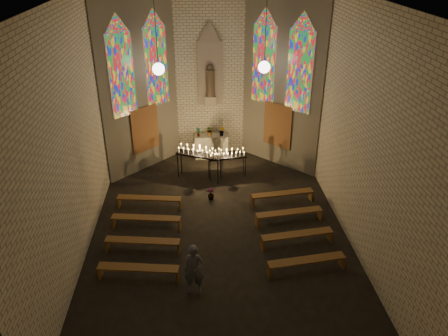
{
  "coord_description": "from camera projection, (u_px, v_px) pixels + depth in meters",
  "views": [
    {
      "loc": [
        -0.62,
        -11.42,
        8.29
      ],
      "look_at": [
        0.24,
        1.08,
        1.72
      ],
      "focal_mm": 35.0,
      "sensor_mm": 36.0,
      "label": 1
    }
  ],
  "objects": [
    {
      "name": "votive_stand_left",
      "position": [
        199.0,
        153.0,
        16.56
      ],
      "size": [
        1.79,
        1.08,
        1.3
      ],
      "rotation": [
        0.0,
        0.0,
        -0.4
      ],
      "color": "black",
      "rests_on": "ground"
    },
    {
      "name": "aisle_flower_pot",
      "position": [
        211.0,
        194.0,
        15.61
      ],
      "size": [
        0.3,
        0.3,
        0.43
      ],
      "primitive_type": "imported",
      "rotation": [
        0.0,
        0.0,
        -0.27
      ],
      "color": "#4C723F",
      "rests_on": "ground"
    },
    {
      "name": "pew_left_2",
      "position": [
        143.0,
        242.0,
        12.91
      ],
      "size": [
        2.24,
        0.61,
        0.43
      ],
      "rotation": [
        0.0,
        0.0,
        -0.14
      ],
      "color": "brown",
      "rests_on": "ground"
    },
    {
      "name": "altar",
      "position": [
        211.0,
        146.0,
        18.56
      ],
      "size": [
        1.4,
        0.6,
        1.0
      ],
      "primitive_type": "cube",
      "color": "#B6B194",
      "rests_on": "ground"
    },
    {
      "name": "pew_right_0",
      "position": [
        282.0,
        195.0,
        15.31
      ],
      "size": [
        2.24,
        0.61,
        0.43
      ],
      "rotation": [
        0.0,
        0.0,
        0.14
      ],
      "color": "brown",
      "rests_on": "ground"
    },
    {
      "name": "pew_left_0",
      "position": [
        149.0,
        199.0,
        15.03
      ],
      "size": [
        2.24,
        0.61,
        0.43
      ],
      "rotation": [
        0.0,
        0.0,
        -0.14
      ],
      "color": "brown",
      "rests_on": "ground"
    },
    {
      "name": "pew_right_1",
      "position": [
        289.0,
        214.0,
        14.25
      ],
      "size": [
        2.24,
        0.61,
        0.43
      ],
      "rotation": [
        0.0,
        0.0,
        0.14
      ],
      "color": "brown",
      "rests_on": "ground"
    },
    {
      "name": "floor",
      "position": [
        219.0,
        231.0,
        13.97
      ],
      "size": [
        12.0,
        12.0,
        0.0
      ],
      "primitive_type": "plane",
      "color": "black",
      "rests_on": "ground"
    },
    {
      "name": "visitor",
      "position": [
        194.0,
        270.0,
        11.26
      ],
      "size": [
        0.57,
        0.42,
        1.46
      ],
      "primitive_type": "imported",
      "rotation": [
        0.0,
        0.0,
        -0.13
      ],
      "color": "#4F515A",
      "rests_on": "ground"
    },
    {
      "name": "pew_left_1",
      "position": [
        146.0,
        219.0,
        13.97
      ],
      "size": [
        2.24,
        0.61,
        0.43
      ],
      "rotation": [
        0.0,
        0.0,
        -0.14
      ],
      "color": "brown",
      "rests_on": "ground"
    },
    {
      "name": "flower_vase_center",
      "position": [
        210.0,
        130.0,
        18.25
      ],
      "size": [
        0.4,
        0.36,
        0.41
      ],
      "primitive_type": "imported",
      "rotation": [
        0.0,
        0.0,
        0.13
      ],
      "color": "#4C723F",
      "rests_on": "altar"
    },
    {
      "name": "room",
      "position": [
        213.0,
        87.0,
        15.23
      ],
      "size": [
        8.22,
        12.43,
        7.0
      ],
      "color": "beige",
      "rests_on": "ground"
    },
    {
      "name": "votive_stand_right",
      "position": [
        227.0,
        155.0,
        16.75
      ],
      "size": [
        1.53,
        0.58,
        1.1
      ],
      "rotation": [
        0.0,
        0.0,
        0.15
      ],
      "color": "black",
      "rests_on": "ground"
    },
    {
      "name": "flower_vase_left",
      "position": [
        198.0,
        132.0,
        18.12
      ],
      "size": [
        0.24,
        0.2,
        0.4
      ],
      "primitive_type": "imported",
      "rotation": [
        0.0,
        0.0,
        0.31
      ],
      "color": "#4C723F",
      "rests_on": "altar"
    },
    {
      "name": "pew_right_3",
      "position": [
        306.0,
        262.0,
        12.13
      ],
      "size": [
        2.24,
        0.61,
        0.43
      ],
      "rotation": [
        0.0,
        0.0,
        0.14
      ],
      "color": "brown",
      "rests_on": "ground"
    },
    {
      "name": "pew_left_3",
      "position": [
        138.0,
        269.0,
        11.85
      ],
      "size": [
        2.24,
        0.61,
        0.43
      ],
      "rotation": [
        0.0,
        0.0,
        -0.14
      ],
      "color": "brown",
      "rests_on": "ground"
    },
    {
      "name": "pew_right_2",
      "position": [
        297.0,
        236.0,
        13.19
      ],
      "size": [
        2.24,
        0.61,
        0.43
      ],
      "rotation": [
        0.0,
        0.0,
        0.14
      ],
      "color": "brown",
      "rests_on": "ground"
    },
    {
      "name": "flower_vase_right",
      "position": [
        222.0,
        131.0,
        18.17
      ],
      "size": [
        0.3,
        0.27,
        0.43
      ],
      "primitive_type": "imported",
      "rotation": [
        0.0,
        0.0,
        -0.43
      ],
      "color": "#4C723F",
      "rests_on": "altar"
    }
  ]
}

